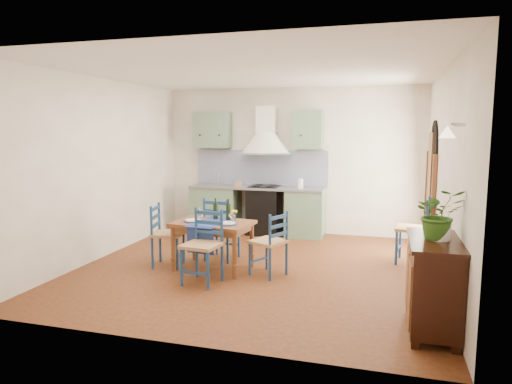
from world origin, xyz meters
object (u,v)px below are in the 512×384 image
Objects in this scene: dining_table at (213,227)px; chair_near at (203,245)px; potted_plant at (439,214)px; sideboard at (433,281)px.

dining_table is 1.20× the size of chair_near.
potted_plant is (2.77, -0.71, 0.69)m from chair_near.
sideboard is at bearing -24.89° from dining_table.
chair_near is at bearing -81.31° from dining_table.
dining_table is 3.13m from sideboard.
chair_near is at bearing 165.21° from sideboard.
potted_plant reaches higher than sideboard.
sideboard is (2.84, -1.32, -0.11)m from dining_table.
chair_near is (0.09, -0.59, -0.11)m from dining_table.
potted_plant is (0.02, 0.02, 0.68)m from sideboard.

